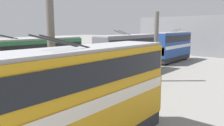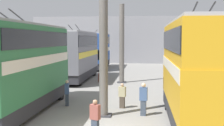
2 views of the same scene
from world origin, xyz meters
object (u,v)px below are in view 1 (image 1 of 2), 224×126
bus_left_far (86,96)px  person_by_left_row (80,112)px  person_by_right_row (59,91)px  bus_right_far (172,45)px  person_aisle_midway (86,102)px  bus_right_near (20,67)px  oil_drum (141,74)px  bus_right_mid (129,52)px

bus_left_far → person_by_left_row: 3.64m
person_by_right_row → bus_right_far: bearing=-93.2°
person_by_left_row → bus_right_far: bearing=-157.1°
person_aisle_midway → bus_right_near: bearing=-58.0°
person_by_left_row → person_aisle_midway: size_ratio=1.19×
bus_right_far → person_by_left_row: bearing=-166.1°
bus_left_far → oil_drum: 16.88m
bus_right_far → bus_right_mid: bearing=-180.0°
bus_right_mid → person_by_left_row: (-14.59, -6.87, -1.89)m
bus_left_far → bus_right_mid: 18.87m
bus_right_far → person_aisle_midway: 26.55m
bus_left_far → bus_right_far: 30.91m
person_by_right_row → person_aisle_midway: 3.57m
bus_right_mid → bus_right_near: bearing=180.0°
bus_right_near → oil_drum: bearing=-10.9°
person_by_left_row → person_aisle_midway: (1.78, 1.31, -0.17)m
bus_right_near → person_aisle_midway: (1.77, -5.56, -2.12)m
bus_right_near → bus_right_mid: (14.58, -0.00, -0.05)m
bus_left_far → oil_drum: bus_left_far is taller
bus_left_far → bus_right_far: bearing=17.6°
bus_left_far → person_by_left_row: bearing=54.2°
person_aisle_midway → oil_drum: size_ratio=1.84×
person_by_right_row → bus_right_mid: bearing=-88.5°
person_aisle_midway → bus_right_mid: bearing=-142.2°
bus_right_mid → person_by_right_row: (-12.48, -2.01, -2.01)m
oil_drum → bus_right_near: bearing=169.1°
bus_right_far → person_by_right_row: bus_right_far is taller
bus_right_mid → person_by_left_row: 16.24m
person_aisle_midway → person_by_right_row: bearing=-80.9°
bus_left_far → person_aisle_midway: bus_left_far is taller
bus_right_near → bus_right_mid: bearing=-0.0°
person_by_right_row → bus_right_near: bearing=38.7°
bus_left_far → oil_drum: (15.26, 6.77, -2.50)m
bus_right_near → oil_drum: size_ratio=12.98×
bus_right_mid → oil_drum: bearing=-113.6°
person_by_left_row → oil_drum: size_ratio=2.18×
bus_right_near → person_aisle_midway: bearing=-72.3°
bus_right_far → oil_drum: bearing=-169.7°
bus_right_near → bus_right_mid: 14.58m
bus_right_mid → person_by_left_row: bus_right_mid is taller
person_by_right_row → person_aisle_midway: person_by_right_row is taller
bus_right_near → oil_drum: (13.45, -2.59, -2.51)m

